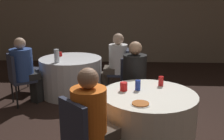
{
  "coord_description": "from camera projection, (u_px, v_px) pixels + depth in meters",
  "views": [
    {
      "loc": [
        -0.22,
        -2.72,
        1.73
      ],
      "look_at": [
        -0.4,
        0.7,
        0.82
      ],
      "focal_mm": 40.0,
      "sensor_mm": 36.0,
      "label": 1
    }
  ],
  "objects": [
    {
      "name": "bottle_far",
      "position": [
        57.0,
        56.0,
        4.43
      ],
      "size": [
        0.09,
        0.09,
        0.24
      ],
      "color": "silver",
      "rests_on": "table_far"
    },
    {
      "name": "chair_far_west",
      "position": [
        25.0,
        64.0,
        5.08
      ],
      "size": [
        0.47,
        0.47,
        0.91
      ],
      "rotation": [
        0.0,
        0.0,
        -1.75
      ],
      "color": "#2D3347",
      "rests_on": "ground_plane"
    },
    {
      "name": "pizza_plate_near",
      "position": [
        141.0,
        104.0,
        2.58
      ],
      "size": [
        0.21,
        0.21,
        0.02
      ],
      "color": "white",
      "rests_on": "table_near"
    },
    {
      "name": "person_blue_shirt",
      "position": [
        26.0,
        70.0,
        4.37
      ],
      "size": [
        0.51,
        0.49,
        1.19
      ],
      "rotation": [
        0.0,
        0.0,
        -0.93
      ],
      "color": "#282828",
      "rests_on": "ground_plane"
    },
    {
      "name": "table_near",
      "position": [
        148.0,
        122.0,
        3.0
      ],
      "size": [
        1.12,
        1.12,
        0.72
      ],
      "color": "white",
      "rests_on": "ground_plane"
    },
    {
      "name": "cup_far",
      "position": [
        60.0,
        54.0,
        4.97
      ],
      "size": [
        0.07,
        0.07,
        0.09
      ],
      "color": "red",
      "rests_on": "table_far"
    },
    {
      "name": "chair_near_north",
      "position": [
        133.0,
        83.0,
        3.9
      ],
      "size": [
        0.46,
        0.46,
        0.91
      ],
      "rotation": [
        0.0,
        0.0,
        -2.99
      ],
      "color": "#2D3347",
      "rests_on": "ground_plane"
    },
    {
      "name": "chair_far_southwest",
      "position": [
        17.0,
        75.0,
        4.3
      ],
      "size": [
        0.56,
        0.56,
        0.91
      ],
      "rotation": [
        0.0,
        0.0,
        -0.93
      ],
      "color": "#2D3347",
      "rests_on": "ground_plane"
    },
    {
      "name": "person_white_shirt",
      "position": [
        115.0,
        64.0,
        4.77
      ],
      "size": [
        0.52,
        0.35,
        1.2
      ],
      "rotation": [
        0.0,
        0.0,
        1.55
      ],
      "color": "#4C4238",
      "rests_on": "ground_plane"
    },
    {
      "name": "soda_can_red",
      "position": [
        161.0,
        81.0,
        3.17
      ],
      "size": [
        0.07,
        0.07,
        0.12
      ],
      "color": "red",
      "rests_on": "table_near"
    },
    {
      "name": "table_far",
      "position": [
        71.0,
        76.0,
        4.9
      ],
      "size": [
        1.2,
        1.2,
        0.72
      ],
      "color": "silver",
      "rests_on": "ground_plane"
    },
    {
      "name": "person_black_shirt",
      "position": [
        135.0,
        81.0,
        3.73
      ],
      "size": [
        0.38,
        0.51,
        1.2
      ],
      "rotation": [
        0.0,
        0.0,
        -2.99
      ],
      "color": "#4C4238",
      "rests_on": "ground_plane"
    },
    {
      "name": "person_orange_shirt",
      "position": [
        95.0,
        125.0,
        2.41
      ],
      "size": [
        0.47,
        0.47,
        1.18
      ],
      "rotation": [
        0.0,
        0.0,
        -0.77
      ],
      "color": "#4C4238",
      "rests_on": "ground_plane"
    },
    {
      "name": "cup_near",
      "position": [
        124.0,
        87.0,
        2.99
      ],
      "size": [
        0.09,
        0.09,
        0.1
      ],
      "color": "red",
      "rests_on": "table_near"
    },
    {
      "name": "chair_far_east",
      "position": [
        123.0,
        68.0,
        4.78
      ],
      "size": [
        0.41,
        0.41,
        0.91
      ],
      "rotation": [
        0.0,
        0.0,
        1.55
      ],
      "color": "#2D3347",
      "rests_on": "ground_plane"
    },
    {
      "name": "chair_near_southwest",
      "position": [
        81.0,
        137.0,
        2.31
      ],
      "size": [
        0.57,
        0.57,
        0.91
      ],
      "rotation": [
        0.0,
        0.0,
        -0.77
      ],
      "color": "#2D3347",
      "rests_on": "ground_plane"
    },
    {
      "name": "wall_back",
      "position": [
        133.0,
        16.0,
        7.37
      ],
      "size": [
        16.0,
        0.06,
        2.8
      ],
      "color": "gray",
      "rests_on": "ground_plane"
    },
    {
      "name": "soda_can_blue",
      "position": [
        138.0,
        85.0,
        3.01
      ],
      "size": [
        0.07,
        0.07,
        0.12
      ],
      "color": "#1E38A5",
      "rests_on": "table_near"
    }
  ]
}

